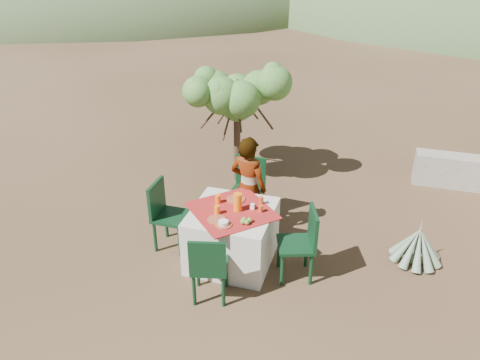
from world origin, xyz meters
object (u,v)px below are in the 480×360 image
table (232,235)px  chair_left (166,212)px  juice_pitcher (238,202)px  chair_near (209,266)px  shrub_tree (241,100)px  agave (417,246)px  person (248,187)px  chair_right (303,241)px  chair_far (248,187)px

table → chair_left: bearing=176.5°
juice_pitcher → chair_near: bearing=-96.0°
table → shrub_tree: bearing=103.8°
juice_pitcher → agave: bearing=16.0°
person → juice_pitcher: size_ratio=6.32×
shrub_tree → agave: (2.87, -1.62, -1.19)m
chair_left → chair_right: chair_left is taller
table → person: size_ratio=0.87×
agave → chair_right: bearing=-152.5°
chair_far → person: size_ratio=0.66×
table → person: person is taller
chair_near → shrub_tree: shrub_tree is taller
chair_left → shrub_tree: shrub_tree is taller
person → shrub_tree: 1.85m
chair_far → chair_right: chair_far is taller
chair_far → juice_pitcher: 1.07m
chair_far → juice_pitcher: (0.15, -1.00, 0.33)m
person → shrub_tree: shrub_tree is taller
person → table: bearing=101.9°
chair_right → shrub_tree: 2.91m
table → chair_near: size_ratio=1.44×
chair_left → shrub_tree: bearing=-10.1°
shrub_tree → chair_left: bearing=-99.9°
chair_right → agave: (1.39, 0.72, -0.28)m
chair_left → agave: 3.33m
juice_pitcher → chair_far: bearing=98.7°
table → juice_pitcher: (0.07, 0.02, 0.50)m
chair_far → chair_near: 1.84m
chair_near → person: person is taller
table → chair_far: bearing=94.6°
chair_left → agave: bearing=-79.6°
table → person: 0.76m
chair_near → table: bearing=-104.9°
person → chair_far: bearing=-59.4°
chair_right → shrub_tree: (-1.48, 2.34, 0.91)m
table → agave: size_ratio=1.82×
agave → juice_pitcher: (-2.24, -0.64, 0.64)m
chair_far → chair_near: size_ratio=1.09×
shrub_tree → juice_pitcher: (0.63, -2.26, -0.55)m
chair_far → agave: (2.39, -0.36, -0.31)m
table → chair_left: (-0.95, 0.06, 0.15)m
chair_far → chair_near: (0.07, -1.84, -0.05)m
person → agave: 2.34m
chair_far → shrub_tree: size_ratio=0.54×
chair_right → chair_near: bearing=-69.9°
chair_near → agave: (2.33, 1.48, -0.26)m
table → shrub_tree: (-0.56, 2.28, 1.05)m
chair_right → shrub_tree: bearing=-166.5°
chair_near → agave: bearing=-161.3°
chair_right → shrub_tree: shrub_tree is taller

